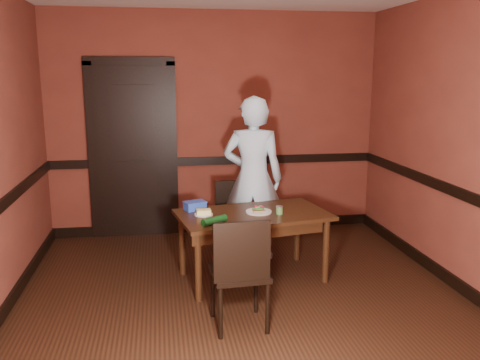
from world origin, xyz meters
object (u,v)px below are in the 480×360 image
object	(u,v)px
cheese_saucer	(204,213)
dining_table	(253,246)
person	(253,178)
chair_far	(234,223)
food_tub	(195,206)
sandwich_plate	(259,211)
chair_near	(239,271)
sauce_jar	(279,210)

from	to	relation	value
cheese_saucer	dining_table	bearing A→B (deg)	-0.46
dining_table	person	size ratio (longest dim) A/B	0.81
chair_far	food_tub	bearing A→B (deg)	-148.90
dining_table	sandwich_plate	distance (m)	0.35
dining_table	chair_far	size ratio (longest dim) A/B	1.68
chair_near	sauce_jar	size ratio (longest dim) A/B	11.64
dining_table	sauce_jar	distance (m)	0.45
chair_far	food_tub	size ratio (longest dim) A/B	3.50
sauce_jar	food_tub	distance (m)	0.83
chair_near	food_tub	distance (m)	1.16
food_tub	sandwich_plate	bearing A→B (deg)	-38.89
chair_near	sandwich_plate	bearing A→B (deg)	-113.25
person	cheese_saucer	xyz separation A→B (m)	(-0.58, -0.59, -0.19)
dining_table	cheese_saucer	size ratio (longest dim) A/B	8.12
dining_table	chair_near	size ratio (longest dim) A/B	1.54
dining_table	chair_far	xyz separation A→B (m)	(-0.10, 0.50, 0.09)
dining_table	chair_near	distance (m)	0.96
chair_far	chair_near	world-z (taller)	chair_near
dining_table	person	bearing A→B (deg)	69.47
sandwich_plate	food_tub	world-z (taller)	food_tub
chair_far	cheese_saucer	world-z (taller)	chair_far
dining_table	sauce_jar	world-z (taller)	sauce_jar
dining_table	person	xyz separation A→B (m)	(0.11, 0.60, 0.54)
person	food_tub	distance (m)	0.78
chair_far	person	distance (m)	0.51
person	sauce_jar	distance (m)	0.71
dining_table	chair_near	bearing A→B (deg)	-116.98
chair_near	cheese_saucer	world-z (taller)	chair_near
sandwich_plate	sauce_jar	xyz separation A→B (m)	(0.18, -0.08, 0.02)
person	cheese_saucer	world-z (taller)	person
sandwich_plate	cheese_saucer	size ratio (longest dim) A/B	1.42
dining_table	food_tub	distance (m)	0.68
sandwich_plate	cheese_saucer	bearing A→B (deg)	-179.97
chair_near	food_tub	xyz separation A→B (m)	(-0.26, 1.11, 0.25)
chair_near	food_tub	world-z (taller)	chair_near
cheese_saucer	food_tub	size ratio (longest dim) A/B	0.72
sandwich_plate	chair_far	bearing A→B (deg)	107.95
sandwich_plate	dining_table	bearing A→B (deg)	-175.94
chair_far	cheese_saucer	xyz separation A→B (m)	(-0.37, -0.50, 0.26)
chair_far	person	size ratio (longest dim) A/B	0.48
person	food_tub	size ratio (longest dim) A/B	7.26
person	sandwich_plate	bearing A→B (deg)	99.71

